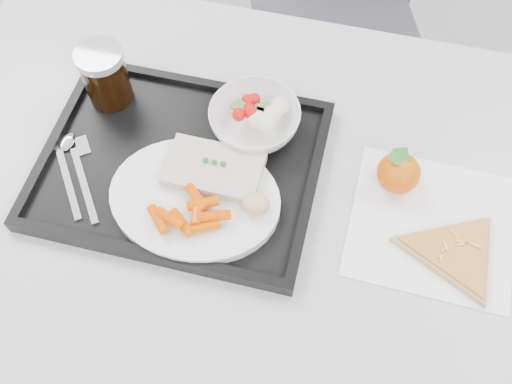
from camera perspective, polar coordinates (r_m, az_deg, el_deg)
The scene contains 13 objects.
table at distance 0.98m, azimuth 0.13°, elevation -1.60°, with size 1.20×0.80×0.75m.
tray at distance 0.95m, azimuth -7.52°, elevation 2.64°, with size 0.45×0.35×0.03m.
dinner_plate at distance 0.89m, azimuth -6.12°, elevation -0.67°, with size 0.27×0.27×0.02m.
fish_fillet at distance 0.90m, azimuth -4.24°, elevation 2.30°, with size 0.15×0.09×0.03m.
bread_roll at distance 0.86m, azimuth -0.03°, elevation -1.19°, with size 0.05×0.05×0.03m.
salad_bowl at distance 0.96m, azimuth -0.14°, elevation 7.25°, with size 0.15×0.15×0.05m.
cola_glass at distance 1.01m, azimuth -14.87°, elevation 11.23°, with size 0.08×0.08×0.11m.
cutlery at distance 0.98m, azimuth -17.77°, elevation 2.52°, with size 0.13×0.16×0.01m.
napkin at distance 0.93m, azimuth 17.10°, elevation -3.18°, with size 0.26×0.25×0.00m.
tangerine at distance 0.93m, azimuth 14.07°, elevation 1.88°, with size 0.08×0.08×0.07m.
pizza_slice at distance 0.91m, azimuth 19.26°, elevation -5.78°, with size 0.20×0.20×0.02m.
carrot_pile at distance 0.86m, azimuth -6.55°, elevation -2.23°, with size 0.13×0.09×0.02m.
salad_contents at distance 0.95m, azimuth 0.50°, elevation 7.90°, with size 0.10×0.07×0.03m.
Camera 1 is at (0.11, -0.16, 1.55)m, focal length 40.00 mm.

